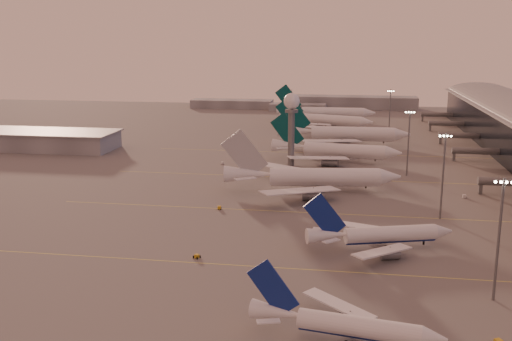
# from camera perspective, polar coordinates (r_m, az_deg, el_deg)

# --- Properties ---
(ground) EXTENTS (700.00, 700.00, 0.00)m
(ground) POSITION_cam_1_polar(r_m,az_deg,el_deg) (130.61, -4.49, -10.47)
(ground) COLOR #535050
(ground) RESTS_ON ground
(taxiway_markings) EXTENTS (180.00, 185.25, 0.02)m
(taxiway_markings) POSITION_cam_1_polar(r_m,az_deg,el_deg) (180.02, 9.15, -4.07)
(taxiway_markings) COLOR #DFD74E
(taxiway_markings) RESTS_ON ground
(hangar) EXTENTS (82.00, 27.00, 8.50)m
(hangar) POSITION_cam_1_polar(r_m,az_deg,el_deg) (300.53, -20.68, 2.79)
(hangar) COLOR slate
(hangar) RESTS_ON ground
(radar_tower) EXTENTS (6.40, 6.40, 31.10)m
(radar_tower) POSITION_cam_1_polar(r_m,az_deg,el_deg) (239.79, 3.40, 5.31)
(radar_tower) COLOR slate
(radar_tower) RESTS_ON ground
(mast_a) EXTENTS (3.60, 0.56, 25.00)m
(mast_a) POSITION_cam_1_polar(r_m,az_deg,el_deg) (125.79, 22.14, -5.63)
(mast_a) COLOR slate
(mast_a) RESTS_ON ground
(mast_b) EXTENTS (3.60, 0.56, 25.00)m
(mast_b) POSITION_cam_1_polar(r_m,az_deg,el_deg) (177.54, 17.39, -0.15)
(mast_b) COLOR slate
(mast_b) RESTS_ON ground
(mast_c) EXTENTS (3.60, 0.56, 25.00)m
(mast_c) POSITION_cam_1_polar(r_m,az_deg,el_deg) (230.64, 14.32, 2.85)
(mast_c) COLOR slate
(mast_c) RESTS_ON ground
(mast_d) EXTENTS (3.60, 0.56, 25.00)m
(mast_d) POSITION_cam_1_polar(r_m,az_deg,el_deg) (319.40, 12.62, 5.53)
(mast_d) COLOR slate
(mast_d) RESTS_ON ground
(distant_horizon) EXTENTS (165.00, 37.50, 9.00)m
(distant_horizon) POSITION_cam_1_polar(r_m,az_deg,el_deg) (445.10, 5.81, 6.39)
(distant_horizon) COLOR slate
(distant_horizon) RESTS_ON ground
(narrowbody_near) EXTENTS (34.21, 27.09, 13.45)m
(narrowbody_near) POSITION_cam_1_polar(r_m,az_deg,el_deg) (106.13, 8.43, -14.64)
(narrowbody_near) COLOR silver
(narrowbody_near) RESTS_ON ground
(narrowbody_mid) EXTENTS (37.00, 29.06, 14.92)m
(narrowbody_mid) POSITION_cam_1_polar(r_m,az_deg,el_deg) (151.05, 11.75, -6.24)
(narrowbody_mid) COLOR silver
(narrowbody_mid) RESTS_ON ground
(widebody_white) EXTENTS (60.44, 48.11, 21.34)m
(widebody_white) POSITION_cam_1_polar(r_m,az_deg,el_deg) (203.07, 5.45, -0.99)
(widebody_white) COLOR silver
(widebody_white) RESTS_ON ground
(greentail_a) EXTENTS (55.59, 44.65, 20.23)m
(greentail_a) POSITION_cam_1_polar(r_m,az_deg,el_deg) (253.89, 7.61, 1.66)
(greentail_a) COLOR silver
(greentail_a) RESTS_ON ground
(greentail_b) EXTENTS (65.15, 52.62, 23.67)m
(greentail_b) POSITION_cam_1_polar(r_m,az_deg,el_deg) (293.94, 8.33, 3.23)
(greentail_b) COLOR silver
(greentail_b) RESTS_ON ground
(greentail_c) EXTENTS (55.38, 44.02, 20.82)m
(greentail_c) POSITION_cam_1_polar(r_m,az_deg,el_deg) (347.68, 6.66, 4.62)
(greentail_c) COLOR silver
(greentail_c) RESTS_ON ground
(greentail_d) EXTENTS (62.61, 50.57, 22.74)m
(greentail_d) POSITION_cam_1_polar(r_m,az_deg,el_deg) (377.87, 6.68, 5.30)
(greentail_d) COLOR silver
(greentail_d) RESTS_ON ground
(gsv_catering_a) EXTENTS (6.04, 4.85, 4.55)m
(gsv_catering_a) POSITION_cam_1_polar(r_m,az_deg,el_deg) (112.24, 22.25, -14.16)
(gsv_catering_a) COLOR #C19216
(gsv_catering_a) RESTS_ON ground
(gsv_tug_mid) EXTENTS (3.61, 3.09, 0.89)m
(gsv_tug_mid) POSITION_cam_1_polar(r_m,az_deg,el_deg) (143.45, -5.66, -8.14)
(gsv_tug_mid) COLOR #C19216
(gsv_tug_mid) RESTS_ON ground
(gsv_truck_b) EXTENTS (6.24, 2.53, 2.48)m
(gsv_truck_b) POSITION_cam_1_polar(r_m,az_deg,el_deg) (163.49, 15.64, -5.64)
(gsv_truck_b) COLOR silver
(gsv_truck_b) RESTS_ON ground
(gsv_truck_c) EXTENTS (5.90, 3.61, 2.24)m
(gsv_truck_c) POSITION_cam_1_polar(r_m,az_deg,el_deg) (182.03, -3.38, -3.38)
(gsv_truck_c) COLOR #C19216
(gsv_truck_c) RESTS_ON ground
(gsv_catering_b) EXTENTS (5.16, 2.73, 4.09)m
(gsv_catering_b) POSITION_cam_1_polar(r_m,az_deg,el_deg) (205.97, 19.31, -1.93)
(gsv_catering_b) COLOR silver
(gsv_catering_b) RESTS_ON ground
(gsv_tug_far) EXTENTS (3.25, 3.86, 0.95)m
(gsv_tug_far) POSITION_cam_1_polar(r_m,az_deg,el_deg) (228.33, 7.19, -0.34)
(gsv_tug_far) COLOR silver
(gsv_tug_far) RESTS_ON ground
(gsv_truck_d) EXTENTS (2.23, 5.50, 2.19)m
(gsv_truck_d) POSITION_cam_1_polar(r_m,az_deg,el_deg) (246.84, -3.20, 0.86)
(gsv_truck_d) COLOR silver
(gsv_truck_d) RESTS_ON ground
(gsv_tug_hangar) EXTENTS (3.27, 2.18, 0.88)m
(gsv_tug_hangar) POSITION_cam_1_polar(r_m,az_deg,el_deg) (272.13, 10.22, 1.63)
(gsv_tug_hangar) COLOR #C19216
(gsv_tug_hangar) RESTS_ON ground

